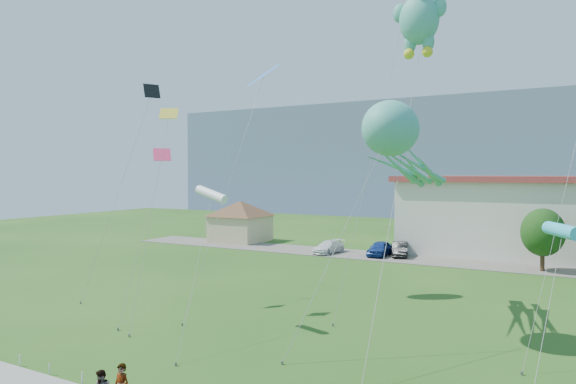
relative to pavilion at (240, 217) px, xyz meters
The scene contains 15 objects.
parking_strip 24.37m from the pavilion, ahead, with size 70.00×6.00×0.06m, color #59544C.
hill_ridge 85.96m from the pavilion, 73.69° to the left, with size 160.00×50.00×25.00m, color slate.
pavilion is the anchor object (origin of this frame).
tree_near 34.24m from the pavilion, ahead, with size 3.60×3.60×5.47m.
parked_car_white 14.39m from the pavilion, 15.15° to the right, with size 1.81×4.46×1.29m, color white.
parked_car_blue 19.38m from the pavilion, ahead, with size 1.76×4.37×1.49m, color navy.
parked_car_black 21.12m from the pavilion, ahead, with size 1.51×4.33×1.43m, color black.
octopus_kite 38.59m from the pavilion, 42.88° to the right, with size 4.35×13.90×12.19m.
teddy_bear_kite 38.27m from the pavilion, 37.83° to the right, with size 3.26×14.27×20.66m.
small_kite_black 29.93m from the pavilion, 69.46° to the right, with size 2.61×5.34×14.65m.
small_kite_cyan 47.91m from the pavilion, 41.62° to the right, with size 1.21×7.22×6.76m.
small_kite_pink 31.65m from the pavilion, 65.55° to the right, with size 2.86×6.55×10.11m.
small_kite_white 35.83m from the pavilion, 58.44° to the right, with size 2.66×6.89×7.72m.
small_kite_yellow 33.47m from the pavilion, 63.93° to the right, with size 2.80×6.17×12.60m.
small_kite_blue 30.14m from the pavilion, 52.61° to the right, with size 1.80×10.25×16.18m.
Camera 1 is at (11.96, -15.03, 8.40)m, focal length 32.00 mm.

